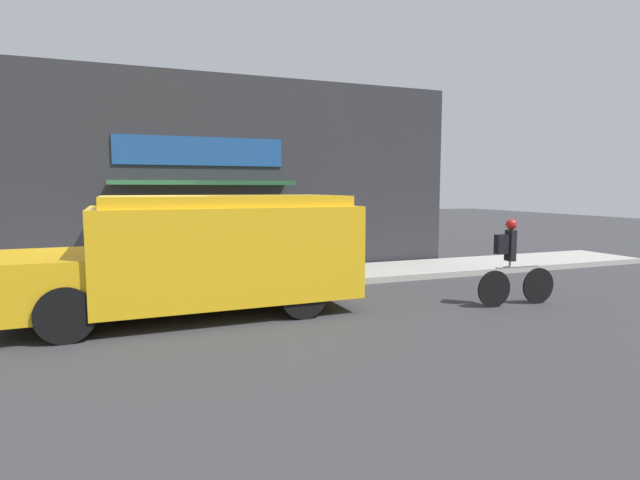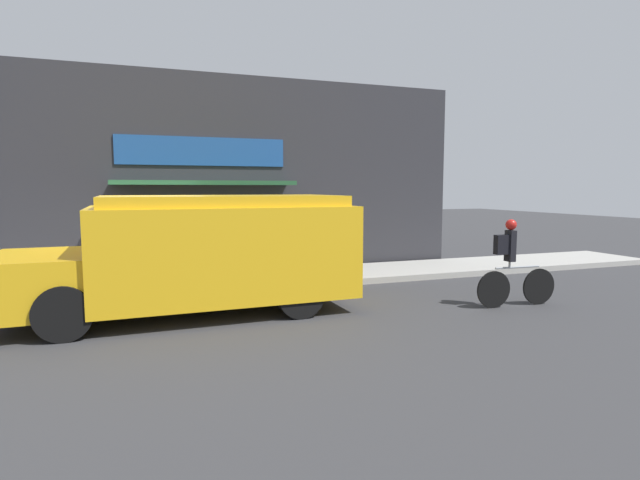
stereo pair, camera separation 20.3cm
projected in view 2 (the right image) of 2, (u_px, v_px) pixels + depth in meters
The scene contains 6 objects.
ground_plane at pixel (142, 301), 9.89m from camera, with size 70.00×70.00×0.00m, color #38383A.
sidewalk at pixel (142, 287), 10.89m from camera, with size 28.00×2.16×0.15m.
storefront at pixel (140, 176), 11.84m from camera, with size 16.84×1.08×5.03m.
school_bus at pixel (202, 252), 8.82m from camera, with size 5.93×2.74×2.09m.
cyclist at pixel (512, 266), 9.32m from camera, with size 1.70×0.21×1.65m.
trash_bin at pixel (158, 262), 10.87m from camera, with size 0.58×0.58×0.95m.
Camera 2 is at (0.02, -10.34, 2.22)m, focal length 28.00 mm.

